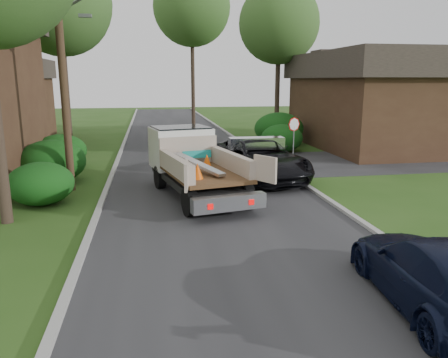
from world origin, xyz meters
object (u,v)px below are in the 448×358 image
at_px(black_pickup, 258,159).
at_px(tree_right_far, 279,23).
at_px(tree_left_far, 60,4).
at_px(house_right, 384,99).
at_px(tree_center_far, 192,7).
at_px(navy_suv, 437,274).
at_px(stop_sign, 294,130).
at_px(flatbed_truck, 190,158).
at_px(utility_pole, 62,58).

bearing_deg(black_pickup, tree_right_far, 61.09).
bearing_deg(tree_left_far, house_right, -8.33).
distance_m(tree_right_far, tree_center_far, 11.68).
bearing_deg(navy_suv, tree_center_far, -82.63).
height_order(stop_sign, flatbed_truck, same).
distance_m(flatbed_truck, navy_suv, 10.73).
bearing_deg(tree_right_far, utility_pole, -130.84).
xyz_separation_m(stop_sign, utility_pole, (-10.68, -4.02, 3.40)).
distance_m(tree_left_far, tree_right_far, 15.31).
relative_size(stop_sign, navy_suv, 0.50).
bearing_deg(tree_left_far, flatbed_truck, -62.62).
height_order(tree_right_far, black_pickup, tree_right_far).
bearing_deg(black_pickup, flatbed_truck, -159.76).
relative_size(utility_pole, tree_left_far, 0.82).
distance_m(utility_pole, flatbed_truck, 6.15).
xyz_separation_m(house_right, flatbed_truck, (-13.76, -10.01, -1.81)).
distance_m(tree_left_far, tree_center_far, 16.22).
bearing_deg(utility_pole, tree_center_far, 73.35).
distance_m(tree_left_far, navy_suv, 26.64).
distance_m(tree_right_far, flatbed_truck, 19.37).
bearing_deg(tree_left_far, navy_suv, -65.27).
xyz_separation_m(tree_left_far, black_pickup, (10.01, -11.14, -8.09)).
distance_m(tree_center_far, navy_suv, 37.45).
xyz_separation_m(stop_sign, tree_right_far, (2.30, 11.00, 6.70)).
bearing_deg(utility_pole, navy_suv, -52.01).
xyz_separation_m(tree_left_far, navy_suv, (10.60, -23.00, -8.27)).
height_order(tree_right_far, tree_center_far, tree_center_far).
bearing_deg(tree_center_far, tree_left_far, -126.16).
relative_size(stop_sign, tree_right_far, 0.22).
distance_m(stop_sign, tree_center_far, 23.15).
bearing_deg(tree_center_far, navy_suv, -88.26).
bearing_deg(tree_center_far, tree_right_far, -61.19).
height_order(stop_sign, utility_pole, utility_pole).
xyz_separation_m(tree_center_far, black_pickup, (0.51, -24.14, -10.09)).
relative_size(house_right, navy_suv, 2.64).
xyz_separation_m(stop_sign, navy_suv, (-2.10, -15.00, -1.06)).
xyz_separation_m(stop_sign, tree_left_far, (-12.70, 8.00, 7.20)).
bearing_deg(utility_pole, tree_left_far, 99.54).
bearing_deg(tree_right_far, black_pickup, -109.43).
distance_m(utility_pole, black_pickup, 9.11).
bearing_deg(utility_pole, stop_sign, 20.62).
relative_size(stop_sign, tree_left_far, 0.20).
bearing_deg(tree_right_far, tree_center_far, 118.81).
height_order(tree_left_far, tree_right_far, tree_left_far).
xyz_separation_m(tree_center_far, flatbed_truck, (-2.76, -26.01, -9.63)).
xyz_separation_m(tree_left_far, tree_center_far, (9.50, 13.00, 2.00)).
height_order(stop_sign, tree_left_far, tree_left_far).
bearing_deg(flatbed_truck, tree_right_far, 50.51).
height_order(black_pickup, navy_suv, black_pickup).
distance_m(tree_center_far, flatbed_truck, 27.87).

